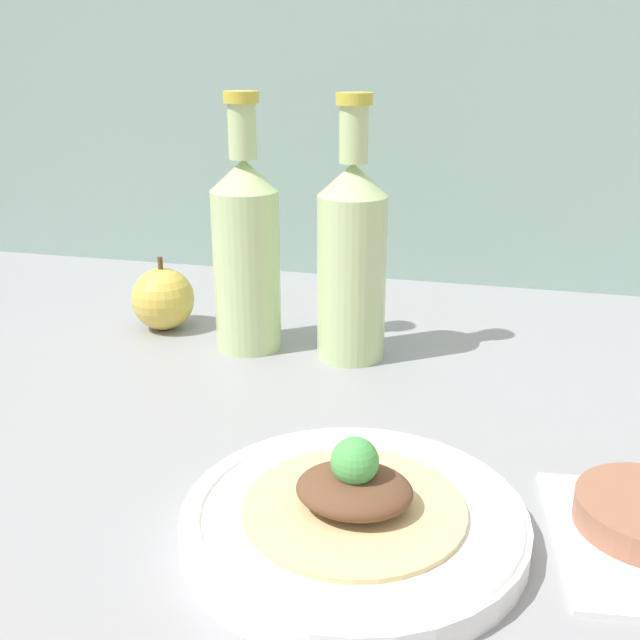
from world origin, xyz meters
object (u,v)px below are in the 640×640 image
at_px(cider_bottle_right, 352,257).
at_px(plated_food, 354,492).
at_px(cider_bottle_left, 246,250).
at_px(plate, 354,518).
at_px(apple, 163,299).

bearing_deg(cider_bottle_right, plated_food, -77.77).
bearing_deg(cider_bottle_left, plated_food, -59.51).
xyz_separation_m(plate, cider_bottle_right, (-0.07, 0.32, 0.10)).
xyz_separation_m(plate, apple, (-0.31, 0.35, 0.03)).
bearing_deg(plate, cider_bottle_left, 120.49).
xyz_separation_m(cider_bottle_left, apple, (-0.12, 0.03, -0.08)).
bearing_deg(apple, plated_food, -48.63).
distance_m(plate, plated_food, 0.02).
distance_m(plated_food, cider_bottle_right, 0.34).
xyz_separation_m(cider_bottle_left, cider_bottle_right, (0.12, 0.00, 0.00)).
distance_m(plate, cider_bottle_left, 0.39).
distance_m(cider_bottle_left, cider_bottle_right, 0.12).
bearing_deg(plate, cider_bottle_right, 102.23).
relative_size(plate, cider_bottle_right, 0.86).
bearing_deg(cider_bottle_right, plate, -77.77).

